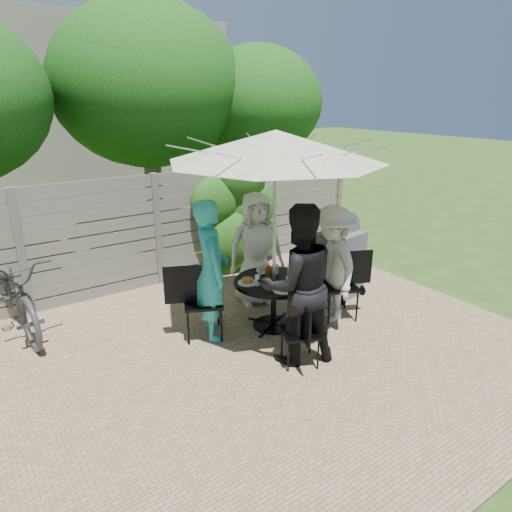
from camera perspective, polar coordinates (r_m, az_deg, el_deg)
backyard_envelope at (r=14.28m, az=-24.33°, el=16.34°), size 60.00×60.00×5.00m
patio_table at (r=6.10m, az=2.22°, el=-4.83°), size 1.31×1.31×0.68m
umbrella at (r=5.59m, az=2.49°, el=13.56°), size 3.38×3.38×2.60m
chair_back at (r=7.03m, az=-0.31°, el=-3.34°), size 0.55×0.66×0.86m
person_back at (r=6.70m, az=-0.01°, el=0.88°), size 0.96×0.77×1.70m
chair_left at (r=5.96m, az=-6.71°, el=-7.43°), size 0.76×0.64×1.00m
person_left at (r=5.74m, az=-5.60°, el=-1.84°), size 0.62×0.77×1.82m
chair_front at (r=5.40m, az=5.51°, el=-11.05°), size 0.53×0.63×0.83m
person_front at (r=5.20m, az=5.23°, el=-3.66°), size 1.10×0.97×1.90m
chair_right at (r=6.53m, az=10.30°, el=-5.21°), size 0.75×0.61×0.98m
person_right at (r=6.27m, az=9.46°, el=-1.06°), size 0.90×1.19×1.63m
plate_back at (r=6.33m, az=1.20°, el=-1.63°), size 0.26×0.26×0.06m
plate_left at (r=5.91m, az=-1.06°, el=-3.20°), size 0.26×0.26×0.06m
plate_front at (r=5.70m, az=3.42°, el=-4.13°), size 0.26×0.26×0.06m
plate_right at (r=6.13m, az=5.44°, el=-2.44°), size 0.26×0.26×0.06m
glass_back at (r=6.19m, az=0.56°, el=-1.66°), size 0.07×0.07×0.14m
glass_left at (r=5.83m, az=0.17°, el=-3.06°), size 0.07×0.07×0.14m
glass_front at (r=5.80m, az=4.07°, el=-3.21°), size 0.07×0.07×0.14m
glass_right at (r=6.17m, az=4.23°, el=-1.80°), size 0.07×0.07×0.14m
syrup_jug at (r=6.01m, az=1.56°, el=-2.22°), size 0.09×0.09×0.16m
coffee_cup at (r=6.22m, az=2.48°, el=-1.67°), size 0.08×0.08×0.12m
bicycle at (r=6.79m, az=-27.95°, el=-4.01°), size 0.94×2.14×1.09m
bbq_grill at (r=7.12m, az=10.40°, el=-0.24°), size 0.74×0.62×1.37m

